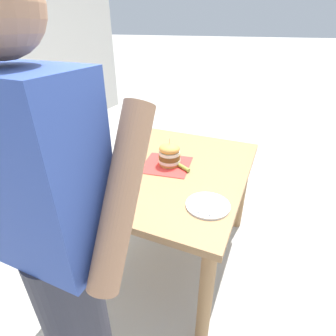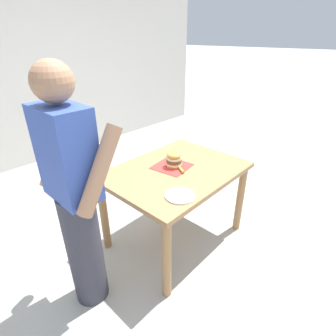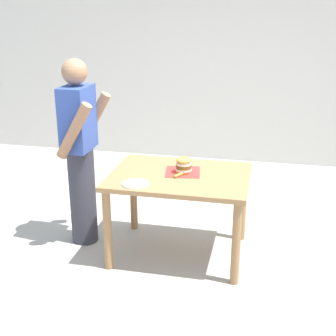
# 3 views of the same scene
# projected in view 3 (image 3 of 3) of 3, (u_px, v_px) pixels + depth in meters

# --- Properties ---
(ground_plane) EXTENTS (80.00, 80.00, 0.00)m
(ground_plane) POSITION_uv_depth(u_px,v_px,m) (179.00, 252.00, 4.21)
(ground_plane) COLOR #ADAAA3
(patio_table) EXTENTS (0.88, 1.17, 0.75)m
(patio_table) POSITION_uv_depth(u_px,v_px,m) (179.00, 187.00, 4.00)
(patio_table) COLOR #9E7247
(patio_table) RESTS_ON ground
(serving_paper) EXTENTS (0.33, 0.33, 0.00)m
(serving_paper) POSITION_uv_depth(u_px,v_px,m) (183.00, 172.00, 4.01)
(serving_paper) COLOR red
(serving_paper) RESTS_ON patio_table
(sandwich) EXTENTS (0.14, 0.14, 0.18)m
(sandwich) POSITION_uv_depth(u_px,v_px,m) (184.00, 165.00, 3.97)
(sandwich) COLOR gold
(sandwich) RESTS_ON serving_paper
(pickle_spear) EXTENTS (0.10, 0.07, 0.02)m
(pickle_spear) POSITION_uv_depth(u_px,v_px,m) (178.00, 175.00, 3.90)
(pickle_spear) COLOR #8EA83D
(pickle_spear) RESTS_ON serving_paper
(side_plate_with_forks) EXTENTS (0.22, 0.22, 0.02)m
(side_plate_with_forks) POSITION_uv_depth(u_px,v_px,m) (136.00, 184.00, 3.74)
(side_plate_with_forks) COLOR white
(side_plate_with_forks) RESTS_ON patio_table
(diner_across_table) EXTENTS (0.55, 0.35, 1.69)m
(diner_across_table) POSITION_uv_depth(u_px,v_px,m) (80.00, 151.00, 4.14)
(diner_across_table) COLOR #33333D
(diner_across_table) RESTS_ON ground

